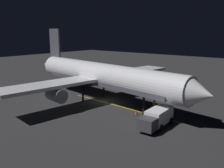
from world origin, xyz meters
TOP-DOWN VIEW (x-y plane):
  - ground_plane at (0.00, 0.00)m, footprint 180.00×180.00m
  - apron_guide_stripe at (0.31, 4.00)m, footprint 1.53×21.86m
  - airliner at (-0.08, -0.62)m, footprint 35.29×40.53m
  - baggage_truck at (4.43, 13.07)m, footprint 6.36×2.49m
  - catering_truck at (-9.91, -1.30)m, footprint 6.60×5.28m
  - ground_crew_worker at (-1.71, 9.23)m, footprint 0.40×0.40m
  - traffic_cone_near_left at (-2.82, 8.39)m, footprint 0.50×0.50m
  - traffic_cone_near_right at (2.16, 8.35)m, footprint 0.50×0.50m

SIDE VIEW (x-z plane):
  - ground_plane at x=0.00m, z-range -0.20..0.00m
  - apron_guide_stripe at x=0.31m, z-range 0.00..0.01m
  - traffic_cone_near_left at x=-2.82m, z-range -0.03..0.52m
  - traffic_cone_near_right at x=2.16m, z-range -0.03..0.52m
  - ground_crew_worker at x=-1.71m, z-range 0.02..1.76m
  - baggage_truck at x=4.43m, z-range 0.05..2.39m
  - catering_truck at x=-9.91m, z-range 0.03..2.66m
  - airliner at x=-0.08m, z-range -1.77..11.02m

